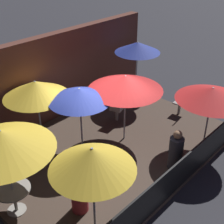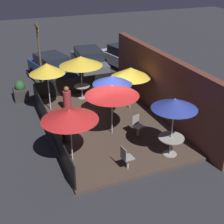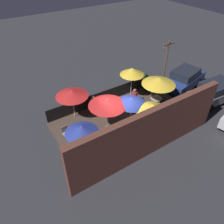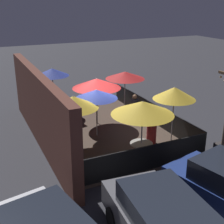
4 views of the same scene
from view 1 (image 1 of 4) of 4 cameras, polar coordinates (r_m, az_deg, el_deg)
name	(u,v)px [view 1 (image 1 of 4)]	position (r m, az deg, el deg)	size (l,w,h in m)	color
ground_plane	(105,152)	(9.94, -1.21, -7.31)	(60.00, 60.00, 0.00)	#2D2D33
patio_deck	(105,150)	(9.91, -1.22, -7.04)	(8.08, 5.29, 0.12)	#47382D
building_wall	(45,81)	(11.06, -12.19, 5.53)	(9.68, 0.36, 3.13)	brown
fence_front	(178,175)	(8.38, 11.97, -11.26)	(7.88, 0.05, 0.95)	black
patio_umbrella_0	(138,47)	(11.91, 4.69, 11.71)	(1.72, 1.72, 2.39)	#B2B2B7
patio_umbrella_1	(2,140)	(7.02, -19.50, -4.90)	(2.28, 2.28, 2.34)	#B2B2B7
patio_umbrella_2	(92,159)	(6.00, -3.63, -8.55)	(1.73, 1.73, 2.43)	#B2B2B7
patio_umbrella_3	(36,89)	(9.44, -13.78, 4.11)	(1.97, 1.97, 2.17)	#B2B2B7
patio_umbrella_4	(125,83)	(9.36, 2.46, 5.37)	(2.30, 2.30, 2.24)	#B2B2B7
patio_umbrella_5	(79,94)	(8.89, -5.96, 3.21)	(1.83, 1.83, 2.12)	#B2B2B7
patio_umbrella_6	(212,94)	(9.38, 17.85, 3.18)	(2.10, 2.10, 2.10)	#B2B2B7
dining_table_0	(136,86)	(12.49, 4.39, 4.85)	(1.00, 1.00, 0.76)	#9E998E
dining_table_1	(13,193)	(7.96, -17.59, -14.01)	(0.85, 0.85, 0.71)	#9E998E
patio_chair_1	(182,102)	(11.71, 12.62, 1.75)	(0.44, 0.44, 0.92)	gray
patio_chair_2	(116,109)	(10.99, 0.77, 0.62)	(0.50, 0.50, 0.94)	gray
patron_0	(79,193)	(7.68, -6.00, -14.47)	(0.44, 0.44, 1.24)	maroon
patron_1	(176,151)	(9.05, 11.58, -7.04)	(0.48, 0.48, 1.24)	#333338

